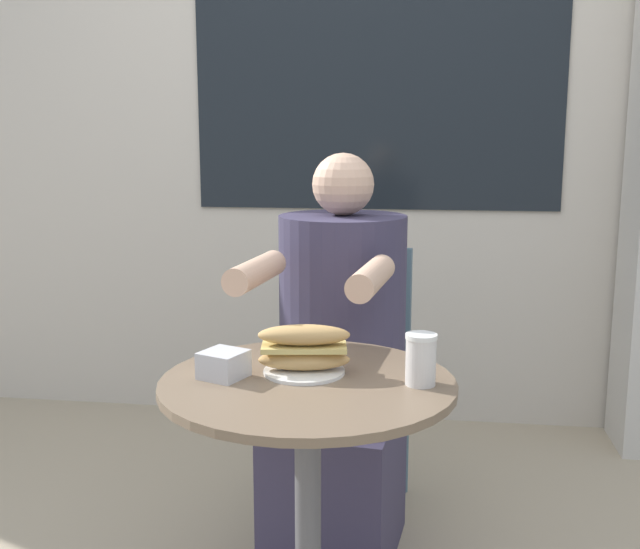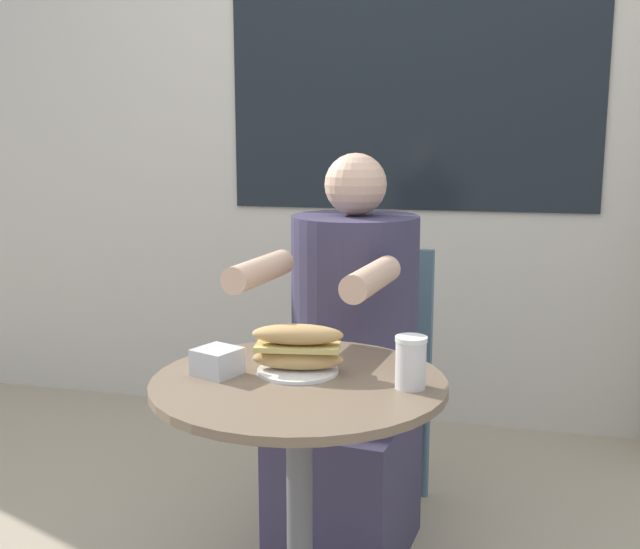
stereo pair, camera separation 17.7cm
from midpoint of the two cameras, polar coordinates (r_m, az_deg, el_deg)
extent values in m
cube|color=beige|center=(3.24, 7.98, 13.19)|extent=(8.00, 0.08, 2.80)
cube|color=black|center=(3.21, 8.69, 17.12)|extent=(1.53, 0.01, 1.37)
cylinder|color=brown|center=(1.67, 1.45, -8.34)|extent=(0.66, 0.66, 0.02)
cylinder|color=#515156|center=(1.81, 1.40, -18.79)|extent=(0.06, 0.06, 0.67)
cube|color=slate|center=(2.48, 5.65, -8.39)|extent=(0.42, 0.42, 0.02)
cube|color=slate|center=(2.58, 6.72, -2.58)|extent=(0.35, 0.07, 0.42)
cylinder|color=slate|center=(2.38, 8.47, -15.12)|extent=(0.03, 0.03, 0.43)
cylinder|color=slate|center=(2.46, 0.71, -14.12)|extent=(0.03, 0.03, 0.43)
cylinder|color=slate|center=(2.68, 9.98, -12.19)|extent=(0.03, 0.03, 0.43)
cylinder|color=slate|center=(2.75, 3.07, -11.42)|extent=(0.03, 0.03, 0.43)
cube|color=#38334C|center=(2.30, 4.29, -15.74)|extent=(0.40, 0.50, 0.45)
cylinder|color=#38334C|center=(2.19, 4.97, -2.93)|extent=(0.37, 0.37, 0.57)
sphere|color=#D6A889|center=(2.14, 5.13, 6.84)|extent=(0.18, 0.18, 0.18)
cylinder|color=#D6A889|center=(1.80, 6.76, -0.33)|extent=(0.10, 0.30, 0.07)
cylinder|color=#D6A889|center=(1.89, -1.97, 0.25)|extent=(0.10, 0.30, 0.07)
cylinder|color=white|center=(1.71, 1.28, -7.38)|extent=(0.18, 0.18, 0.01)
ellipsoid|color=tan|center=(1.70, 1.28, -6.51)|extent=(0.22, 0.10, 0.05)
cube|color=#D6BC66|center=(1.69, 1.29, -5.57)|extent=(0.20, 0.10, 0.01)
ellipsoid|color=tan|center=(1.69, 1.29, -4.62)|extent=(0.22, 0.10, 0.05)
cylinder|color=silver|center=(1.62, 10.08, -6.82)|extent=(0.07, 0.07, 0.10)
cylinder|color=white|center=(1.60, 10.14, -4.90)|extent=(0.07, 0.07, 0.01)
cube|color=silver|center=(1.69, -4.86, -6.66)|extent=(0.12, 0.12, 0.06)
camera|label=1|loc=(0.09, -87.19, 0.52)|focal=42.00mm
camera|label=2|loc=(0.09, 92.81, -0.52)|focal=42.00mm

